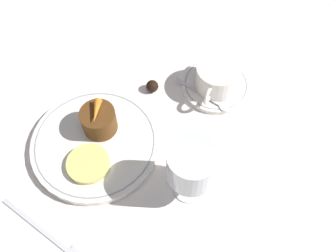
{
  "coord_description": "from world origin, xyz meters",
  "views": [
    {
      "loc": [
        0.27,
        0.23,
        0.62
      ],
      "look_at": [
        -0.05,
        0.08,
        0.04
      ],
      "focal_mm": 42.0,
      "sensor_mm": 36.0,
      "label": 1
    }
  ],
  "objects_px": {
    "coffee_cup": "(217,76)",
    "wine_glass": "(192,166)",
    "dinner_plate": "(95,143)",
    "dessert_cake": "(99,120)",
    "fork": "(57,242)"
  },
  "relations": [
    {
      "from": "coffee_cup",
      "to": "wine_glass",
      "type": "xyz_separation_m",
      "value": [
        0.21,
        0.03,
        0.05
      ]
    },
    {
      "from": "coffee_cup",
      "to": "wine_glass",
      "type": "distance_m",
      "value": 0.22
    },
    {
      "from": "dinner_plate",
      "to": "wine_glass",
      "type": "height_order",
      "value": "wine_glass"
    },
    {
      "from": "wine_glass",
      "to": "dessert_cake",
      "type": "bearing_deg",
      "value": -100.81
    },
    {
      "from": "dinner_plate",
      "to": "coffee_cup",
      "type": "bearing_deg",
      "value": 144.15
    },
    {
      "from": "wine_glass",
      "to": "fork",
      "type": "xyz_separation_m",
      "value": [
        0.17,
        -0.15,
        -0.08
      ]
    },
    {
      "from": "dinner_plate",
      "to": "fork",
      "type": "relative_size",
      "value": 1.19
    },
    {
      "from": "coffee_cup",
      "to": "wine_glass",
      "type": "bearing_deg",
      "value": 8.91
    },
    {
      "from": "wine_glass",
      "to": "dessert_cake",
      "type": "distance_m",
      "value": 0.2
    },
    {
      "from": "coffee_cup",
      "to": "dessert_cake",
      "type": "height_order",
      "value": "coffee_cup"
    },
    {
      "from": "wine_glass",
      "to": "dessert_cake",
      "type": "xyz_separation_m",
      "value": [
        -0.04,
        -0.19,
        -0.05
      ]
    },
    {
      "from": "coffee_cup",
      "to": "wine_glass",
      "type": "relative_size",
      "value": 0.9
    },
    {
      "from": "dinner_plate",
      "to": "coffee_cup",
      "type": "relative_size",
      "value": 2.08
    },
    {
      "from": "dinner_plate",
      "to": "dessert_cake",
      "type": "bearing_deg",
      "value": -170.37
    },
    {
      "from": "fork",
      "to": "dessert_cake",
      "type": "relative_size",
      "value": 3.09
    }
  ]
}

